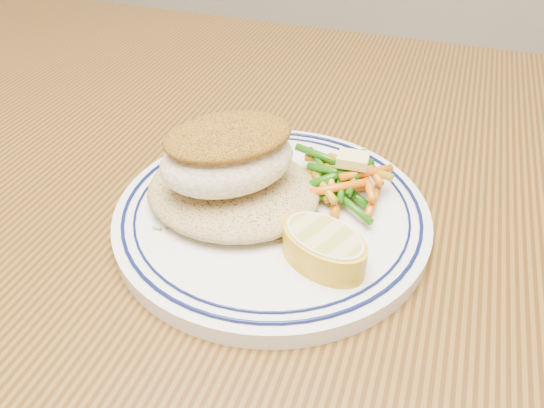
{
  "coord_description": "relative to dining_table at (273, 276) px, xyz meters",
  "views": [
    {
      "loc": [
        0.13,
        -0.36,
        1.05
      ],
      "look_at": [
        0.01,
        -0.03,
        0.77
      ],
      "focal_mm": 35.0,
      "sensor_mm": 36.0,
      "label": 1
    }
  ],
  "objects": [
    {
      "name": "lemon_wedge",
      "position": [
        0.07,
        -0.08,
        0.13
      ],
      "size": [
        0.09,
        0.09,
        0.03
      ],
      "color": "yellow",
      "rests_on": "plate"
    },
    {
      "name": "dining_table",
      "position": [
        0.0,
        0.0,
        0.0
      ],
      "size": [
        1.5,
        0.9,
        0.75
      ],
      "color": "#45290D",
      "rests_on": "ground"
    },
    {
      "name": "fish_fillet",
      "position": [
        -0.03,
        -0.03,
        0.16
      ],
      "size": [
        0.14,
        0.13,
        0.06
      ],
      "color": "white",
      "rests_on": "rice_pilaf"
    },
    {
      "name": "vegetable_pile",
      "position": [
        0.06,
        0.02,
        0.13
      ],
      "size": [
        0.09,
        0.09,
        0.03
      ],
      "color": "#D9640A",
      "rests_on": "plate"
    },
    {
      "name": "butter_pat",
      "position": [
        0.07,
        0.02,
        0.14
      ],
      "size": [
        0.03,
        0.02,
        0.01
      ],
      "primitive_type": "cube",
      "rotation": [
        0.0,
        0.0,
        0.06
      ],
      "color": "#F0E675",
      "rests_on": "vegetable_pile"
    },
    {
      "name": "plate",
      "position": [
        0.01,
        -0.03,
        0.11
      ],
      "size": [
        0.27,
        0.27,
        0.02
      ],
      "color": "white",
      "rests_on": "dining_table"
    },
    {
      "name": "rice_pilaf",
      "position": [
        -0.03,
        -0.03,
        0.13
      ],
      "size": [
        0.15,
        0.13,
        0.03
      ],
      "primitive_type": "ellipsoid",
      "color": "#A78953",
      "rests_on": "plate"
    }
  ]
}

